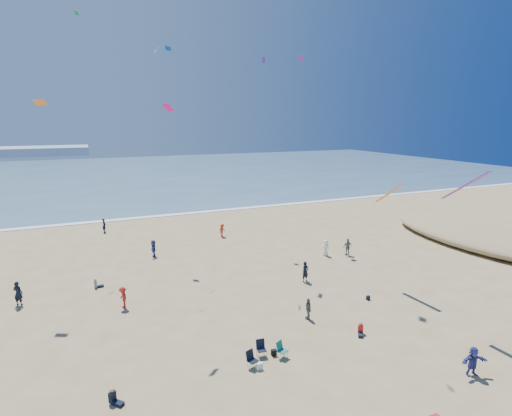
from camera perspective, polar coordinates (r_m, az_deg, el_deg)
name	(u,v)px	position (r m, az deg, el deg)	size (l,w,h in m)	color
ocean	(115,175)	(108.59, -19.51, 4.50)	(220.00, 100.00, 0.06)	#476B84
surf_line	(142,218)	(59.51, -16.04, -1.33)	(220.00, 1.20, 0.08)	white
standing_flyers	(231,286)	(32.30, -3.59, -11.02)	(35.15, 46.66, 1.91)	#33388C
seated_group	(237,374)	(23.13, -2.78, -22.65)	(16.64, 28.14, 0.84)	white
chair_cluster	(266,353)	(24.64, 1.41, -19.98)	(2.80, 1.52, 1.00)	black
white_tote	(260,366)	(24.10, 0.51, -21.66)	(0.35, 0.20, 0.40)	white
black_backpack	(274,353)	(25.25, 2.56, -19.94)	(0.30, 0.22, 0.38)	black
navy_bag	(368,298)	(33.05, 15.72, -12.24)	(0.28, 0.18, 0.34)	black
kites_aloft	(322,103)	(29.63, 9.38, 14.64)	(43.63, 39.36, 23.72)	#E84B12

